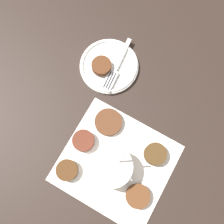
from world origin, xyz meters
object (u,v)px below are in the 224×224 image
serving_plate (109,66)px  fork (115,70)px  sauce_bowl (112,167)px  fritter_on_plate (102,66)px

serving_plate → fork: (0.02, -0.01, 0.01)m
serving_plate → sauce_bowl: bearing=-54.6°
fritter_on_plate → serving_plate: bearing=54.0°
fritter_on_plate → fork: fritter_on_plate is taller
sauce_bowl → serving_plate: 0.29m
sauce_bowl → serving_plate: (-0.17, 0.24, -0.02)m
serving_plate → fork: fork is taller
fork → serving_plate: bearing=167.0°
sauce_bowl → fritter_on_plate: size_ratio=2.02×
sauce_bowl → serving_plate: size_ratio=0.67×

